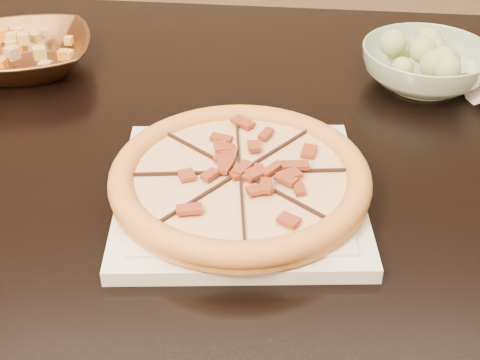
{
  "coord_description": "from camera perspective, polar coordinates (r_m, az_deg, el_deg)",
  "views": [
    {
      "loc": [
        -0.06,
        -0.95,
        1.23
      ],
      "look_at": [
        -0.05,
        -0.32,
        0.78
      ],
      "focal_mm": 50.0,
      "sensor_mm": 36.0,
      "label": 1
    }
  ],
  "objects": [
    {
      "name": "bronze_bowl",
      "position": [
        1.13,
        -17.93,
        10.14
      ],
      "size": [
        0.25,
        0.25,
        0.05
      ],
      "primitive_type": "imported",
      "rotation": [
        0.0,
        0.0,
        0.18
      ],
      "color": "brown",
      "rests_on": "dining_table"
    },
    {
      "name": "salad",
      "position": [
        1.05,
        15.89,
        11.68
      ],
      "size": [
        0.1,
        0.1,
        0.04
      ],
      "color": "#A8B86F",
      "rests_on": "salad_bowl"
    },
    {
      "name": "plate",
      "position": [
        0.79,
        0.0,
        -1.15
      ],
      "size": [
        0.29,
        0.29,
        0.02
      ],
      "color": "silver",
      "rests_on": "dining_table"
    },
    {
      "name": "pizza",
      "position": [
        0.77,
        0.0,
        0.24
      ],
      "size": [
        0.3,
        0.3,
        0.03
      ],
      "color": "orange",
      "rests_on": "plate"
    },
    {
      "name": "salad_bowl",
      "position": [
        1.07,
        15.5,
        9.33
      ],
      "size": [
        0.22,
        0.22,
        0.06
      ],
      "primitive_type": "imported",
      "rotation": [
        0.0,
        0.0,
        0.12
      ],
      "color": "#A9C7B0",
      "rests_on": "dining_table"
    },
    {
      "name": "dining_table",
      "position": [
        0.98,
        -5.34,
        -0.52
      ],
      "size": [
        1.58,
        1.12,
        0.75
      ],
      "color": "black",
      "rests_on": "floor"
    },
    {
      "name": "mixed_dish",
      "position": [
        1.12,
        -18.32,
        11.97
      ],
      "size": [
        0.11,
        0.11,
        0.03
      ],
      "color": "tan",
      "rests_on": "bronze_bowl"
    }
  ]
}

